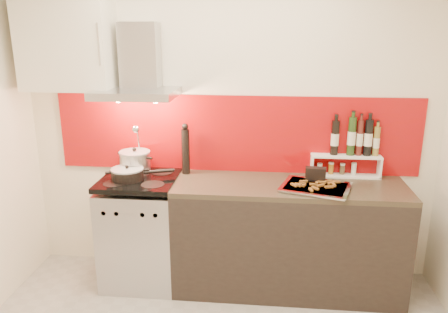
# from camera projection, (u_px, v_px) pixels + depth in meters

# --- Properties ---
(back_wall) EXTENTS (3.40, 0.02, 2.60)m
(back_wall) POSITION_uv_depth(u_px,v_px,m) (229.00, 124.00, 3.61)
(back_wall) COLOR silver
(back_wall) RESTS_ON ground
(backsplash) EXTENTS (3.00, 0.02, 0.64)m
(backsplash) POSITION_uv_depth(u_px,v_px,m) (235.00, 134.00, 3.62)
(backsplash) COLOR #9E0B08
(backsplash) RESTS_ON back_wall
(range_stove) EXTENTS (0.60, 0.60, 0.91)m
(range_stove) POSITION_uv_depth(u_px,v_px,m) (142.00, 231.00, 3.63)
(range_stove) COLOR #B7B7BA
(range_stove) RESTS_ON ground
(counter) EXTENTS (1.80, 0.60, 0.90)m
(counter) POSITION_uv_depth(u_px,v_px,m) (288.00, 236.00, 3.51)
(counter) COLOR black
(counter) RESTS_ON ground
(range_hood) EXTENTS (0.62, 0.50, 0.61)m
(range_hood) POSITION_uv_depth(u_px,v_px,m) (138.00, 71.00, 3.40)
(range_hood) COLOR #B7B7BA
(range_hood) RESTS_ON back_wall
(upper_cabinet) EXTENTS (0.70, 0.35, 0.72)m
(upper_cabinet) POSITION_uv_depth(u_px,v_px,m) (67.00, 43.00, 3.38)
(upper_cabinet) COLOR white
(upper_cabinet) RESTS_ON back_wall
(stock_pot) EXTENTS (0.25, 0.25, 0.22)m
(stock_pot) POSITION_uv_depth(u_px,v_px,m) (135.00, 162.00, 3.59)
(stock_pot) COLOR #B7B7BA
(stock_pot) RESTS_ON range_stove
(saute_pan) EXTENTS (0.48, 0.27, 0.12)m
(saute_pan) POSITION_uv_depth(u_px,v_px,m) (128.00, 174.00, 3.45)
(saute_pan) COLOR black
(saute_pan) RESTS_ON range_stove
(utensil_jar) EXTENTS (0.09, 0.14, 0.43)m
(utensil_jar) POSITION_uv_depth(u_px,v_px,m) (139.00, 161.00, 3.54)
(utensil_jar) COLOR silver
(utensil_jar) RESTS_ON range_stove
(pepper_mill) EXTENTS (0.07, 0.07, 0.42)m
(pepper_mill) POSITION_uv_depth(u_px,v_px,m) (186.00, 150.00, 3.58)
(pepper_mill) COLOR black
(pepper_mill) RESTS_ON counter
(step_shelf) EXTENTS (0.56, 0.15, 0.49)m
(step_shelf) POSITION_uv_depth(u_px,v_px,m) (351.00, 150.00, 3.51)
(step_shelf) COLOR white
(step_shelf) RESTS_ON counter
(caddy_box) EXTENTS (0.16, 0.08, 0.13)m
(caddy_box) POSITION_uv_depth(u_px,v_px,m) (315.00, 176.00, 3.39)
(caddy_box) COLOR black
(caddy_box) RESTS_ON counter
(baking_tray) EXTENTS (0.58, 0.51, 0.03)m
(baking_tray) POSITION_uv_depth(u_px,v_px,m) (316.00, 187.00, 3.28)
(baking_tray) COLOR silver
(baking_tray) RESTS_ON counter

